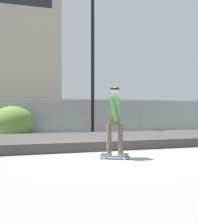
{
  "coord_description": "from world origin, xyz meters",
  "views": [
    {
      "loc": [
        -2.58,
        -7.18,
        1.28
      ],
      "look_at": [
        0.73,
        3.12,
        1.21
      ],
      "focal_mm": 45.93,
      "sensor_mm": 36.0,
      "label": 1
    }
  ],
  "objects_px": {
    "skateboard": "(115,157)",
    "skater": "(115,117)",
    "parked_car_near": "(12,118)",
    "parked_car_mid": "(119,117)",
    "shrub_left": "(13,122)",
    "street_lamp": "(93,46)"
  },
  "relations": [
    {
      "from": "skater",
      "to": "street_lamp",
      "type": "distance_m",
      "value": 7.13
    },
    {
      "from": "skateboard",
      "to": "street_lamp",
      "type": "height_order",
      "value": "street_lamp"
    },
    {
      "from": "skateboard",
      "to": "shrub_left",
      "type": "height_order",
      "value": "shrub_left"
    },
    {
      "from": "parked_car_near",
      "to": "street_lamp",
      "type": "bearing_deg",
      "value": -49.72
    },
    {
      "from": "parked_car_near",
      "to": "shrub_left",
      "type": "bearing_deg",
      "value": -90.41
    },
    {
      "from": "street_lamp",
      "to": "parked_car_mid",
      "type": "relative_size",
      "value": 1.56
    },
    {
      "from": "skateboard",
      "to": "parked_car_mid",
      "type": "xyz_separation_m",
      "value": [
        4.15,
        10.13,
        0.78
      ]
    },
    {
      "from": "skater",
      "to": "parked_car_mid",
      "type": "distance_m",
      "value": 10.95
    },
    {
      "from": "skater",
      "to": "parked_car_near",
      "type": "relative_size",
      "value": 0.41
    },
    {
      "from": "street_lamp",
      "to": "skateboard",
      "type": "bearing_deg",
      "value": -101.29
    },
    {
      "from": "parked_car_near",
      "to": "parked_car_mid",
      "type": "relative_size",
      "value": 0.98
    },
    {
      "from": "skateboard",
      "to": "skater",
      "type": "bearing_deg",
      "value": -45.0
    },
    {
      "from": "skater",
      "to": "shrub_left",
      "type": "height_order",
      "value": "skater"
    },
    {
      "from": "street_lamp",
      "to": "parked_car_near",
      "type": "distance_m",
      "value": 6.65
    },
    {
      "from": "parked_car_near",
      "to": "parked_car_mid",
      "type": "xyz_separation_m",
      "value": [
        6.55,
        -0.4,
        0.0
      ]
    },
    {
      "from": "parked_car_mid",
      "to": "shrub_left",
      "type": "bearing_deg",
      "value": -153.6
    },
    {
      "from": "skater",
      "to": "parked_car_mid",
      "type": "height_order",
      "value": "skater"
    },
    {
      "from": "street_lamp",
      "to": "parked_car_mid",
      "type": "distance_m",
      "value": 6.0
    },
    {
      "from": "parked_car_near",
      "to": "shrub_left",
      "type": "relative_size",
      "value": 2.32
    },
    {
      "from": "skater",
      "to": "parked_car_mid",
      "type": "bearing_deg",
      "value": 67.75
    },
    {
      "from": "street_lamp",
      "to": "parked_car_mid",
      "type": "bearing_deg",
      "value": 53.38
    },
    {
      "from": "parked_car_near",
      "to": "shrub_left",
      "type": "height_order",
      "value": "parked_car_near"
    }
  ]
}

